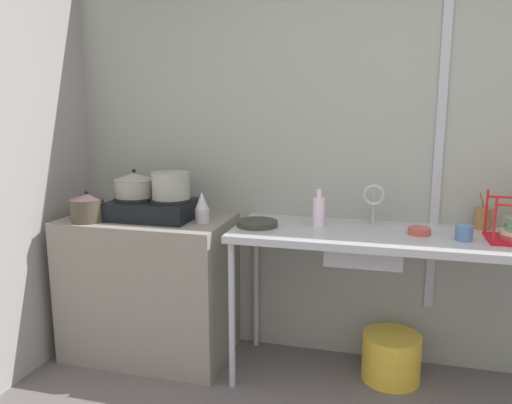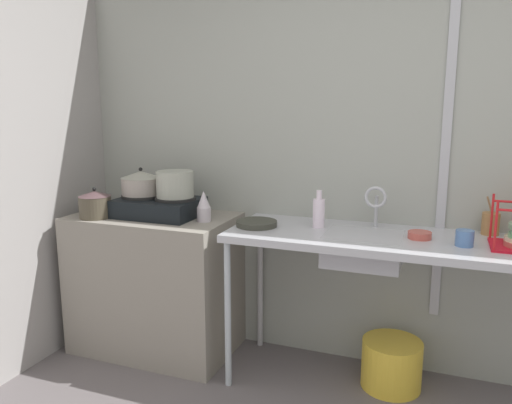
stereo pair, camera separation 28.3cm
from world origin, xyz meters
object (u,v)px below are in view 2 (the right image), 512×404
(pot_on_right_burner, at_px, (175,184))
(frying_pan, at_px, (257,223))
(pot_on_left_burner, at_px, (141,183))
(sink_basin, at_px, (363,249))
(cup_by_rack, at_px, (465,238))
(pot_beside_stove, at_px, (95,204))
(stove, at_px, (159,206))
(percolator, at_px, (204,207))
(small_bowl_on_drainboard, at_px, (420,235))
(bucket_on_floor, at_px, (391,364))
(utensil_jar, at_px, (491,224))
(bottle_by_sink, at_px, (319,212))
(faucet, at_px, (376,200))

(pot_on_right_burner, xyz_separation_m, frying_pan, (0.54, -0.03, -0.19))
(pot_on_left_burner, height_order, sink_basin, pot_on_left_burner)
(pot_on_left_burner, distance_m, cup_by_rack, 1.87)
(frying_pan, bearing_deg, pot_beside_stove, -171.82)
(stove, height_order, cup_by_rack, stove)
(pot_on_right_burner, relative_size, percolator, 1.24)
(small_bowl_on_drainboard, bearing_deg, stove, -179.44)
(cup_by_rack, bearing_deg, pot_on_right_burner, 178.10)
(cup_by_rack, bearing_deg, frying_pan, 178.79)
(bucket_on_floor, bearing_deg, small_bowl_on_drainboard, -19.41)
(stove, xyz_separation_m, utensil_jar, (1.88, 0.23, -0.00))
(pot_on_right_burner, distance_m, cup_by_rack, 1.64)
(pot_beside_stove, bearing_deg, percolator, 12.40)
(pot_beside_stove, distance_m, small_bowl_on_drainboard, 1.88)
(stove, bearing_deg, bottle_by_sink, 3.62)
(frying_pan, height_order, small_bowl_on_drainboard, small_bowl_on_drainboard)
(stove, height_order, small_bowl_on_drainboard, stove)
(pot_on_left_burner, xyz_separation_m, sink_basin, (1.37, -0.00, -0.28))
(stove, xyz_separation_m, pot_beside_stove, (-0.34, -0.17, 0.02))
(pot_on_left_burner, xyz_separation_m, bucket_on_floor, (1.55, 0.05, -0.94))
(frying_pan, bearing_deg, percolator, 179.54)
(pot_on_right_burner, height_order, bottle_by_sink, pot_on_right_burner)
(pot_beside_stove, distance_m, utensil_jar, 2.25)
(frying_pan, bearing_deg, bucket_on_floor, 6.17)
(sink_basin, bearing_deg, pot_on_right_burner, 179.93)
(percolator, relative_size, bottle_by_sink, 0.86)
(percolator, bearing_deg, cup_by_rack, -1.03)
(sink_basin, xyz_separation_m, bottle_by_sink, (-0.26, 0.06, 0.17))
(faucet, distance_m, small_bowl_on_drainboard, 0.32)
(small_bowl_on_drainboard, bearing_deg, pot_on_left_burner, -179.48)
(pot_beside_stove, bearing_deg, sink_basin, 6.18)
(pot_on_right_burner, height_order, utensil_jar, pot_on_right_burner)
(cup_by_rack, bearing_deg, utensil_jar, 65.01)
(frying_pan, height_order, bucket_on_floor, frying_pan)
(pot_on_left_burner, bearing_deg, small_bowl_on_drainboard, 0.52)
(pot_on_right_burner, bearing_deg, small_bowl_on_drainboard, 0.61)
(sink_basin, xyz_separation_m, bucket_on_floor, (0.17, 0.05, -0.66))
(pot_on_right_burner, bearing_deg, cup_by_rack, -1.90)
(frying_pan, height_order, utensil_jar, utensil_jar)
(stove, xyz_separation_m, cup_by_rack, (1.75, -0.05, -0.02))
(faucet, distance_m, utensil_jar, 0.60)
(bottle_by_sink, height_order, bucket_on_floor, bottle_by_sink)
(pot_beside_stove, distance_m, faucet, 1.66)
(pot_beside_stove, relative_size, faucet, 0.82)
(sink_basin, bearing_deg, faucet, 77.27)
(percolator, bearing_deg, utensil_jar, 9.49)
(sink_basin, relative_size, bottle_by_sink, 1.91)
(percolator, bearing_deg, pot_on_left_burner, 176.35)
(stove, distance_m, pot_on_left_burner, 0.18)
(faucet, relative_size, small_bowl_on_drainboard, 2.01)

